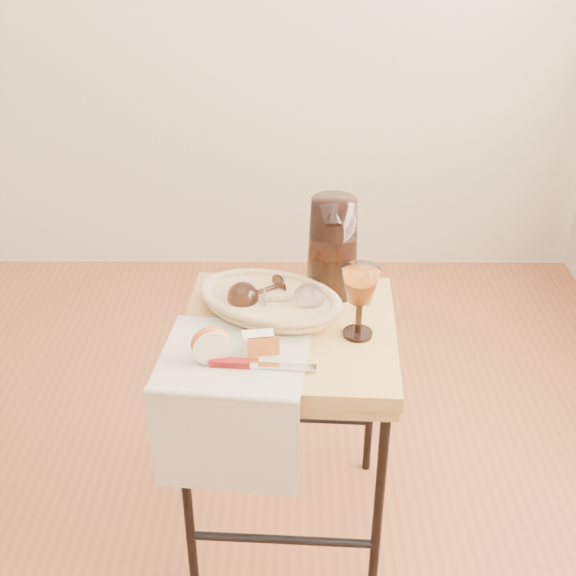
# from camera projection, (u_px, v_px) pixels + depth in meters

# --- Properties ---
(side_table) EXTENTS (0.54, 0.54, 0.65)m
(side_table) POSITION_uv_depth(u_px,v_px,m) (288.00, 432.00, 1.93)
(side_table) COLOR olive
(side_table) RESTS_ON floor
(tea_towel) EXTENTS (0.36, 0.33, 0.01)m
(tea_towel) POSITION_uv_depth(u_px,v_px,m) (234.00, 356.00, 1.66)
(tea_towel) COLOR silver
(tea_towel) RESTS_ON side_table
(bread_basket) EXTENTS (0.38, 0.33, 0.05)m
(bread_basket) POSITION_uv_depth(u_px,v_px,m) (270.00, 303.00, 1.81)
(bread_basket) COLOR tan
(bread_basket) RESTS_ON side_table
(goblet_lying_a) EXTENTS (0.15, 0.14, 0.08)m
(goblet_lying_a) POSITION_uv_depth(u_px,v_px,m) (259.00, 292.00, 1.81)
(goblet_lying_a) COLOR #402118
(goblet_lying_a) RESTS_ON bread_basket
(goblet_lying_b) EXTENTS (0.13, 0.08, 0.08)m
(goblet_lying_b) POSITION_uv_depth(u_px,v_px,m) (290.00, 299.00, 1.78)
(goblet_lying_b) COLOR white
(goblet_lying_b) RESTS_ON bread_basket
(pitcher) EXTENTS (0.19, 0.27, 0.30)m
(pitcher) POSITION_uv_depth(u_px,v_px,m) (333.00, 247.00, 1.85)
(pitcher) COLOR black
(pitcher) RESTS_ON side_table
(wine_goblet) EXTENTS (0.09, 0.09, 0.18)m
(wine_goblet) POSITION_uv_depth(u_px,v_px,m) (360.00, 302.00, 1.69)
(wine_goblet) COLOR white
(wine_goblet) RESTS_ON side_table
(apple_half) EXTENTS (0.10, 0.07, 0.08)m
(apple_half) POSITION_uv_depth(u_px,v_px,m) (211.00, 343.00, 1.62)
(apple_half) COLOR red
(apple_half) RESTS_ON tea_towel
(apple_wedge) EXTENTS (0.08, 0.05, 0.05)m
(apple_wedge) POSITION_uv_depth(u_px,v_px,m) (258.00, 343.00, 1.66)
(apple_wedge) COLOR #F6E6C2
(apple_wedge) RESTS_ON tea_towel
(table_knife) EXTENTS (0.23, 0.04, 0.02)m
(table_knife) POSITION_uv_depth(u_px,v_px,m) (258.00, 364.00, 1.61)
(table_knife) COLOR silver
(table_knife) RESTS_ON tea_towel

